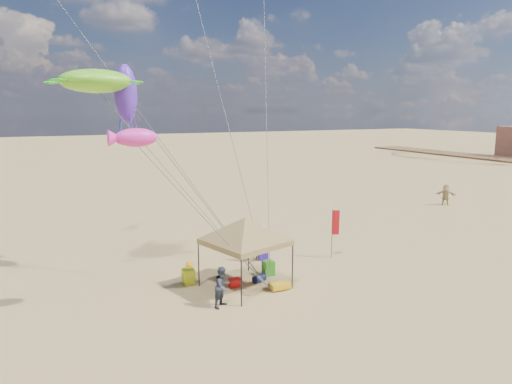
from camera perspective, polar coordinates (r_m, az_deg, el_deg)
ground at (r=20.35m, az=3.72°, el=-12.53°), size 280.00×280.00×0.00m
canopy_tent at (r=20.05m, az=-1.37°, el=-3.54°), size 5.78×5.78×3.72m
feather_flag at (r=24.77m, az=9.85°, el=-4.12°), size 0.39×0.16×2.67m
cooler_red at (r=20.97m, az=-2.63°, el=-11.26°), size 0.54×0.38×0.38m
cooler_blue at (r=24.55m, az=0.79°, el=-8.00°), size 0.54×0.38×0.38m
bag_navy at (r=21.44m, az=0.41°, el=-10.78°), size 0.69×0.54×0.36m
bag_orange at (r=23.25m, az=-8.37°, el=-9.20°), size 0.54×0.69×0.36m
chair_green at (r=22.28m, az=1.56°, el=-9.49°), size 0.50×0.50×0.70m
chair_yellow at (r=21.44m, az=-8.47°, el=-10.41°), size 0.50×0.50×0.70m
crate_grey at (r=20.73m, az=2.07°, el=-11.66°), size 0.34×0.30×0.28m
beach_cart at (r=20.61m, az=3.02°, el=-11.62°), size 0.90×0.50×0.24m
person_near_a at (r=24.09m, az=-0.15°, el=-6.64°), size 0.76×0.64×1.76m
person_near_b at (r=18.80m, az=-4.20°, el=-11.74°), size 1.03×0.98×1.68m
person_near_c at (r=25.37m, az=0.81°, el=-5.95°), size 1.12×0.76×1.61m
person_far_c at (r=41.44m, az=22.67°, el=-0.31°), size 1.49×1.55×1.76m
turtle_kite at (r=22.05m, az=-19.44°, el=12.96°), size 3.66×3.18×1.06m
fish_kite at (r=17.36m, az=-14.76°, el=6.61°), size 1.72×1.22×0.69m
squid_kite at (r=22.33m, az=-15.99°, el=11.71°), size 1.32×1.32×2.70m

